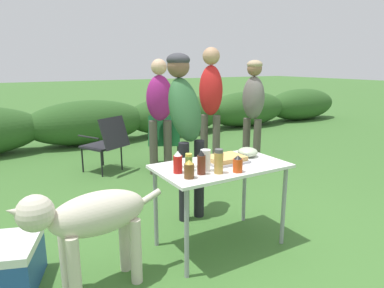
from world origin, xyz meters
TOP-DOWN VIEW (x-y plane):
  - ground_plane at (0.00, 0.00)m, footprint 60.00×60.00m
  - shrub_hedge at (0.00, 4.51)m, footprint 14.40×0.90m
  - folding_table at (0.00, 0.00)m, footprint 1.10×0.64m
  - food_tray at (0.08, 0.04)m, footprint 0.35×0.27m
  - plate_stack at (-0.23, 0.15)m, footprint 0.25×0.25m
  - mixing_bowl at (0.36, 0.09)m, footprint 0.18×0.18m
  - paper_cup_stack at (-0.20, -0.07)m, footprint 0.08×0.08m
  - hot_sauce_bottle at (0.00, -0.23)m, footprint 0.08×0.08m
  - bbq_sauce_bottle at (-0.28, -0.13)m, footprint 0.06×0.06m
  - relish_jar at (-0.31, -0.00)m, footprint 0.06×0.06m
  - ketchup_bottle at (-0.42, -0.01)m, footprint 0.07×0.07m
  - spice_jar at (-0.15, -0.17)m, footprint 0.07×0.07m
  - beer_bottle at (-0.40, -0.16)m, footprint 0.08×0.08m
  - standing_person_in_olive_jacket at (0.05, 0.71)m, footprint 0.35×0.48m
  - standing_person_in_red_jacket at (0.42, 2.08)m, footprint 0.45×0.39m
  - standing_person_in_dark_puffer at (1.05, 1.74)m, footprint 0.40×0.41m
  - standing_person_in_gray_fleece at (1.71, 1.60)m, footprint 0.33×0.40m
  - dog at (-1.13, -0.06)m, footprint 1.08×0.36m
  - camp_chair_green_behind_table at (0.60, 2.31)m, footprint 0.68×0.74m
  - camp_chair_near_hedge at (-0.23, 2.55)m, footprint 0.68×0.74m
  - cooler_box at (-1.61, 0.28)m, footprint 0.46×0.56m

SIDE VIEW (x-z plane):
  - ground_plane at x=0.00m, z-range 0.00..0.00m
  - cooler_box at x=-1.61m, z-range 0.00..0.34m
  - shrub_hedge at x=0.00m, z-range 0.00..0.87m
  - camp_chair_green_behind_table at x=0.60m, z-range 0.05..0.88m
  - camp_chair_near_hedge at x=-0.23m, z-range 0.05..0.88m
  - dog at x=-1.13m, z-range 0.14..0.94m
  - folding_table at x=0.00m, z-range 0.29..1.03m
  - plate_stack at x=-0.23m, z-range 0.74..0.76m
  - food_tray at x=0.08m, z-range 0.74..0.79m
  - mixing_bowl at x=0.36m, z-range 0.74..0.82m
  - hot_sauce_bottle at x=0.00m, z-range 0.74..0.87m
  - beer_bottle at x=-0.40m, z-range 0.74..0.88m
  - relish_jar at x=-0.31m, z-range 0.74..0.88m
  - ketchup_bottle at x=-0.42m, z-range 0.74..0.91m
  - paper_cup_stack at x=-0.20m, z-range 0.74..0.91m
  - bbq_sauce_bottle at x=-0.28m, z-range 0.74..0.93m
  - spice_jar at x=-0.15m, z-range 0.74..0.93m
  - standing_person_in_red_jacket at x=0.42m, z-range 0.16..1.80m
  - standing_person_in_gray_fleece at x=1.71m, z-range 0.20..1.82m
  - standing_person_in_olive_jacket at x=0.05m, z-range 0.24..1.91m
  - standing_person_in_dark_puffer at x=1.05m, z-range 0.21..2.00m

